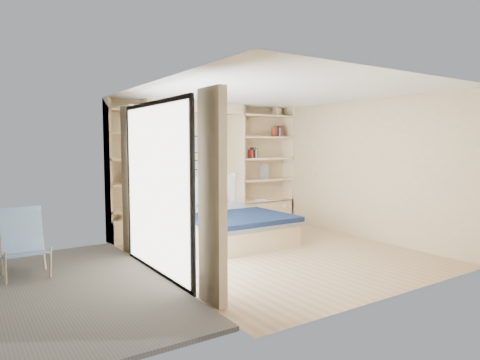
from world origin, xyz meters
TOP-DOWN VIEW (x-y plane):
  - ground at (0.00, 0.00)m, footprint 4.50×4.50m
  - room_shell at (-0.39, 1.52)m, footprint 4.50×4.50m
  - bed at (-0.17, 1.09)m, footprint 1.67×2.18m
  - photo_gallery at (-0.45, 2.22)m, footprint 1.48×0.02m
  - reading_lamps at (-0.30, 2.00)m, footprint 1.92×0.12m
  - shelf_decor at (1.08, 2.07)m, footprint 3.51×0.23m
  - deck at (-3.60, 0.00)m, footprint 3.20×4.00m
  - deck_chair at (-3.44, 0.92)m, footprint 0.54×0.89m

SIDE VIEW (x-z plane):
  - ground at x=0.00m, z-range 0.00..0.00m
  - deck at x=-3.60m, z-range -0.03..0.03m
  - bed at x=-0.17m, z-range -0.26..0.81m
  - deck_chair at x=-3.44m, z-range -0.02..0.87m
  - room_shell at x=-0.39m, z-range -1.17..3.33m
  - reading_lamps at x=-0.30m, z-range 1.03..1.17m
  - photo_gallery at x=-0.45m, z-range 1.19..2.01m
  - shelf_decor at x=1.08m, z-range 0.68..2.71m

